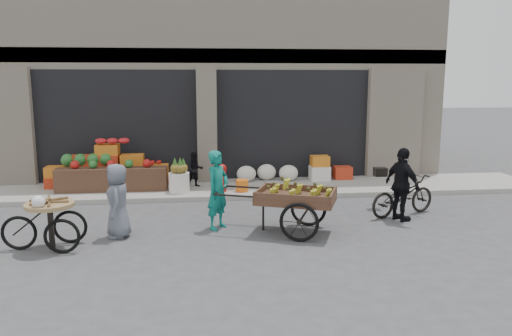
{
  "coord_description": "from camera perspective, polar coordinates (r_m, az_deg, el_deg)",
  "views": [
    {
      "loc": [
        -0.22,
        -8.96,
        2.98
      ],
      "look_at": [
        0.97,
        1.41,
        1.1
      ],
      "focal_mm": 35.0,
      "sensor_mm": 36.0,
      "label": 1
    }
  ],
  "objects": [
    {
      "name": "seated_person",
      "position": [
        13.38,
        -7.0,
        -0.18
      ],
      "size": [
        0.51,
        0.43,
        0.93
      ],
      "primitive_type": "imported",
      "rotation": [
        0.0,
        0.0,
        0.17
      ],
      "color": "black",
      "rests_on": "sidewalk"
    },
    {
      "name": "building",
      "position": [
        17.0,
        -5.92,
        11.47
      ],
      "size": [
        14.0,
        6.45,
        7.0
      ],
      "color": "beige",
      "rests_on": "ground"
    },
    {
      "name": "fire_hydrant",
      "position": [
        12.77,
        -3.86,
        -1.0
      ],
      "size": [
        0.22,
        0.22,
        0.71
      ],
      "color": "#A5140F",
      "rests_on": "sidewalk"
    },
    {
      "name": "ground",
      "position": [
        9.45,
        -4.93,
        -8.22
      ],
      "size": [
        80.0,
        80.0,
        0.0
      ],
      "primitive_type": "plane",
      "color": "#424244",
      "rests_on": "ground"
    },
    {
      "name": "orange_bucket",
      "position": [
        12.8,
        -1.6,
        -2.02
      ],
      "size": [
        0.32,
        0.32,
        0.3
      ],
      "primitive_type": "cylinder",
      "color": "orange",
      "rests_on": "sidewalk"
    },
    {
      "name": "vendor_woman",
      "position": [
        9.96,
        -4.4,
        -2.51
      ],
      "size": [
        0.65,
        0.69,
        1.58
      ],
      "primitive_type": "imported",
      "rotation": [
        0.0,
        0.0,
        0.9
      ],
      "color": "#0E7164",
      "rests_on": "ground"
    },
    {
      "name": "pineapple_bin",
      "position": [
        12.84,
        -8.78,
        -1.64
      ],
      "size": [
        0.52,
        0.52,
        0.5
      ],
      "primitive_type": "cylinder",
      "color": "silver",
      "rests_on": "sidewalk"
    },
    {
      "name": "fruit_display",
      "position": [
        13.73,
        -15.93,
        0.13
      ],
      "size": [
        3.1,
        1.12,
        1.24
      ],
      "color": "#B93219",
      "rests_on": "sidewalk"
    },
    {
      "name": "tricycle_cart",
      "position": [
        9.51,
        -22.48,
        -5.29
      ],
      "size": [
        1.42,
        0.84,
        0.95
      ],
      "rotation": [
        0.0,
        0.0,
        -0.0
      ],
      "color": "#9E7F51",
      "rests_on": "ground"
    },
    {
      "name": "vendor_grey",
      "position": [
        9.77,
        -15.52,
        -3.63
      ],
      "size": [
        0.51,
        0.73,
        1.42
      ],
      "primitive_type": "imported",
      "rotation": [
        0.0,
        0.0,
        -1.48
      ],
      "color": "slate",
      "rests_on": "ground"
    },
    {
      "name": "right_bay_goods",
      "position": [
        14.19,
        5.09,
        -0.28
      ],
      "size": [
        3.35,
        0.6,
        0.7
      ],
      "color": "silver",
      "rests_on": "sidewalk"
    },
    {
      "name": "sidewalk",
      "position": [
        13.39,
        -5.45,
        -2.44
      ],
      "size": [
        18.0,
        2.2,
        0.12
      ],
      "primitive_type": "cube",
      "color": "gray",
      "rests_on": "ground"
    },
    {
      "name": "cyclist",
      "position": [
        10.92,
        16.35,
        -1.83
      ],
      "size": [
        0.69,
        0.99,
        1.56
      ],
      "primitive_type": "imported",
      "rotation": [
        0.0,
        0.0,
        1.94
      ],
      "color": "black",
      "rests_on": "ground"
    },
    {
      "name": "banana_cart",
      "position": [
        9.69,
        4.27,
        -3.04
      ],
      "size": [
        2.7,
        1.83,
        1.05
      ],
      "rotation": [
        0.0,
        0.0,
        -0.38
      ],
      "color": "#533625",
      "rests_on": "ground"
    },
    {
      "name": "bicycle",
      "position": [
        11.43,
        16.42,
        -3.01
      ],
      "size": [
        1.82,
        1.18,
        0.9
      ],
      "primitive_type": "imported",
      "rotation": [
        0.0,
        0.0,
        1.94
      ],
      "color": "black",
      "rests_on": "ground"
    }
  ]
}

